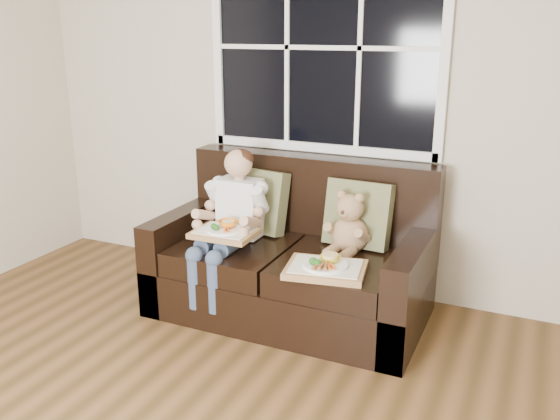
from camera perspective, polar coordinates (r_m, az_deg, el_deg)
The scene contains 9 objects.
room_walls at distance 1.86m, azimuth -23.42°, elevation 10.23°, with size 4.52×5.02×2.71m.
window_back at distance 3.98m, azimuth 4.18°, elevation 15.33°, with size 1.62×0.04×1.37m.
loveseat at distance 3.84m, azimuth 1.31°, elevation -5.27°, with size 1.70×0.92×0.96m.
pillow_left at distance 3.99m, azimuth -2.17°, elevation 0.92°, with size 0.45×0.26×0.43m.
pillow_right at distance 3.74m, azimuth 7.53°, elevation -0.38°, with size 0.42×0.21×0.43m.
child at distance 3.78m, azimuth -4.61°, elevation -0.16°, with size 0.40×0.60×0.91m.
teddy_bear at distance 3.64m, azimuth 6.68°, elevation -1.65°, with size 0.25×0.31×0.40m.
tray_left at distance 3.66m, azimuth -5.32°, elevation -2.03°, with size 0.39×0.30×0.09m.
tray_right at distance 3.36m, azimuth 4.42°, elevation -5.56°, with size 0.50×0.41×0.10m.
Camera 1 is at (1.37, -1.25, 1.77)m, focal length 38.00 mm.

